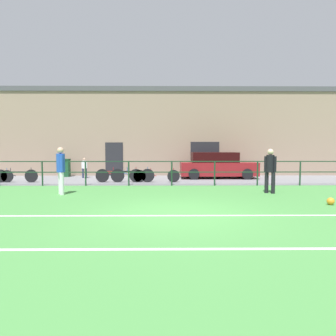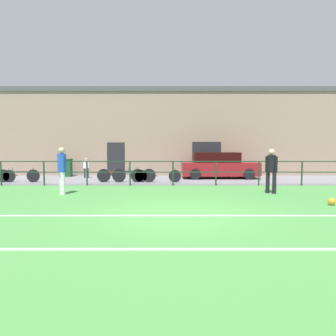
{
  "view_description": "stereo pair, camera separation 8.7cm",
  "coord_description": "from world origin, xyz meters",
  "views": [
    {
      "loc": [
        -0.32,
        -7.98,
        1.75
      ],
      "look_at": [
        -0.2,
        3.28,
        1.0
      ],
      "focal_mm": 32.3,
      "sensor_mm": 36.0,
      "label": 1
    },
    {
      "loc": [
        -0.23,
        -7.98,
        1.75
      ],
      "look_at": [
        -0.2,
        3.28,
        1.0
      ],
      "focal_mm": 32.3,
      "sensor_mm": 36.0,
      "label": 2
    }
  ],
  "objects": [
    {
      "name": "ground",
      "position": [
        0.0,
        0.0,
        -0.02
      ],
      "size": [
        60.0,
        44.0,
        0.04
      ],
      "primitive_type": "cube",
      "color": "#478C42"
    },
    {
      "name": "field_line_touchline",
      "position": [
        0.0,
        -0.27,
        0.0
      ],
      "size": [
        36.0,
        0.11,
        0.0
      ],
      "primitive_type": "cube",
      "color": "white",
      "rests_on": "ground"
    },
    {
      "name": "field_line_hash",
      "position": [
        0.0,
        -2.87,
        0.0
      ],
      "size": [
        36.0,
        0.11,
        0.0
      ],
      "primitive_type": "cube",
      "color": "white",
      "rests_on": "ground"
    },
    {
      "name": "pavement_strip",
      "position": [
        0.0,
        8.5,
        0.01
      ],
      "size": [
        48.0,
        5.0,
        0.02
      ],
      "primitive_type": "cube",
      "color": "slate",
      "rests_on": "ground"
    },
    {
      "name": "perimeter_fence",
      "position": [
        0.0,
        6.0,
        0.75
      ],
      "size": [
        36.07,
        0.07,
        1.15
      ],
      "color": "#193823",
      "rests_on": "ground"
    },
    {
      "name": "clubhouse_facade",
      "position": [
        -0.0,
        12.2,
        2.79
      ],
      "size": [
        28.0,
        2.56,
        5.57
      ],
      "color": "gray",
      "rests_on": "ground"
    },
    {
      "name": "player_goalkeeper",
      "position": [
        3.74,
        3.59,
        0.98
      ],
      "size": [
        0.4,
        0.33,
        1.72
      ],
      "rotation": [
        0.0,
        0.0,
        5.63
      ],
      "color": "black",
      "rests_on": "ground"
    },
    {
      "name": "player_striker",
      "position": [
        -4.24,
        3.38,
        1.01
      ],
      "size": [
        0.31,
        0.44,
        1.78
      ],
      "rotation": [
        0.0,
        0.0,
        2.08
      ],
      "color": "white",
      "rests_on": "ground"
    },
    {
      "name": "soccer_ball_match",
      "position": [
        4.78,
        1.17,
        0.11
      ],
      "size": [
        0.23,
        0.23,
        0.23
      ],
      "primitive_type": "sphere",
      "color": "orange",
      "rests_on": "ground"
    },
    {
      "name": "spectator_child",
      "position": [
        -4.99,
        9.51,
        0.68
      ],
      "size": [
        0.31,
        0.2,
        1.16
      ],
      "rotation": [
        0.0,
        0.0,
        3.43
      ],
      "color": "#232D4C",
      "rests_on": "pavement_strip"
    },
    {
      "name": "parked_car_red",
      "position": [
        2.69,
        9.36,
        0.73
      ],
      "size": [
        4.32,
        1.85,
        1.48
      ],
      "color": "maroon",
      "rests_on": "pavement_strip"
    },
    {
      "name": "bicycle_parked_0",
      "position": [
        -2.63,
        7.2,
        0.37
      ],
      "size": [
        2.38,
        0.04,
        0.77
      ],
      "color": "black",
      "rests_on": "pavement_strip"
    },
    {
      "name": "bicycle_parked_2",
      "position": [
        -1.95,
        7.2,
        0.38
      ],
      "size": [
        2.2,
        0.04,
        0.78
      ],
      "color": "black",
      "rests_on": "pavement_strip"
    },
    {
      "name": "bicycle_parked_3",
      "position": [
        -7.81,
        7.2,
        0.36
      ],
      "size": [
        2.17,
        0.04,
        0.75
      ],
      "color": "black",
      "rests_on": "pavement_strip"
    },
    {
      "name": "bicycle_parked_4",
      "position": [
        -0.74,
        7.2,
        0.35
      ],
      "size": [
        2.34,
        0.04,
        0.73
      ],
      "color": "black",
      "rests_on": "pavement_strip"
    },
    {
      "name": "trash_bin_0",
      "position": [
        -6.36,
        10.26,
        0.57
      ],
      "size": [
        0.57,
        0.48,
        1.08
      ],
      "color": "#194C28",
      "rests_on": "pavement_strip"
    }
  ]
}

